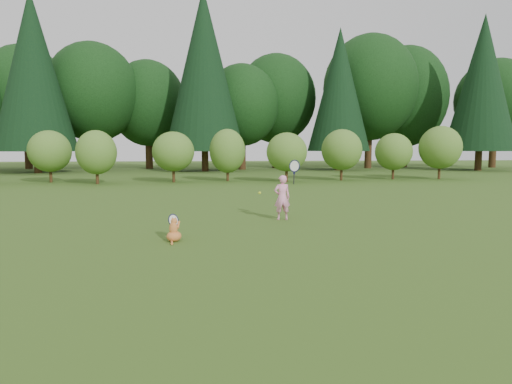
{
  "coord_description": "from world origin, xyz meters",
  "views": [
    {
      "loc": [
        -0.81,
        -8.78,
        1.68
      ],
      "look_at": [
        0.2,
        0.8,
        0.7
      ],
      "focal_mm": 30.0,
      "sensor_mm": 36.0,
      "label": 1
    }
  ],
  "objects": [
    {
      "name": "shrub_row",
      "position": [
        0.0,
        13.0,
        1.4
      ],
      "size": [
        28.0,
        3.0,
        2.8
      ],
      "primitive_type": null,
      "color": "#4F7624",
      "rests_on": "ground"
    },
    {
      "name": "ground",
      "position": [
        0.0,
        0.0,
        0.0
      ],
      "size": [
        100.0,
        100.0,
        0.0
      ],
      "primitive_type": "plane",
      "color": "#305116",
      "rests_on": "ground"
    },
    {
      "name": "woodland_backdrop",
      "position": [
        0.0,
        23.0,
        7.5
      ],
      "size": [
        48.0,
        10.0,
        15.0
      ],
      "primitive_type": null,
      "color": "black",
      "rests_on": "ground"
    },
    {
      "name": "child",
      "position": [
        0.86,
        1.12,
        0.56
      ],
      "size": [
        0.6,
        0.38,
        1.58
      ],
      "rotation": [
        0.0,
        0.0,
        3.21
      ],
      "color": "#FF98C4",
      "rests_on": "ground"
    },
    {
      "name": "cat",
      "position": [
        -1.5,
        -1.0,
        0.23
      ],
      "size": [
        0.42,
        0.66,
        0.6
      ],
      "rotation": [
        0.0,
        0.0,
        -0.33
      ],
      "color": "#C57225",
      "rests_on": "ground"
    },
    {
      "name": "tennis_ball",
      "position": [
        0.38,
        1.65,
        0.59
      ],
      "size": [
        0.07,
        0.07,
        0.07
      ],
      "color": "#B4D419",
      "rests_on": "ground"
    }
  ]
}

